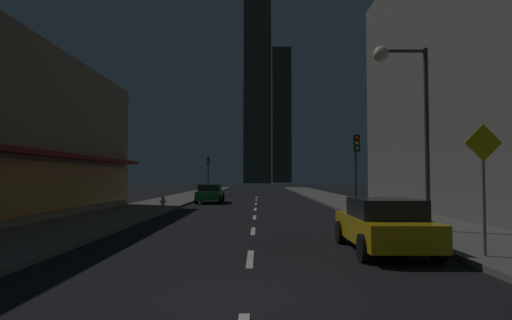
{
  "coord_description": "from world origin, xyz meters",
  "views": [
    {
      "loc": [
        0.21,
        -7.04,
        2.03
      ],
      "look_at": [
        0.0,
        25.35,
        3.38
      ],
      "focal_mm": 28.78,
      "sensor_mm": 36.0,
      "label": 1
    }
  ],
  "objects_px": {
    "traffic_light_far_left": "(208,167)",
    "pedestrian_crossing_sign": "(484,178)",
    "street_lamp_right": "(403,92)",
    "car_parked_near": "(383,224)",
    "fire_hydrant_far_left": "(163,202)",
    "traffic_light_near_right": "(356,156)",
    "car_parked_far": "(210,193)"
  },
  "relations": [
    {
      "from": "fire_hydrant_far_left",
      "to": "car_parked_far",
      "type": "bearing_deg",
      "value": 69.02
    },
    {
      "from": "car_parked_far",
      "to": "traffic_light_far_left",
      "type": "bearing_deg",
      "value": 97.79
    },
    {
      "from": "traffic_light_near_right",
      "to": "traffic_light_far_left",
      "type": "xyz_separation_m",
      "value": [
        -11.0,
        23.94,
        0.0
      ]
    },
    {
      "from": "traffic_light_far_left",
      "to": "pedestrian_crossing_sign",
      "type": "xyz_separation_m",
      "value": [
        11.1,
        -36.26,
        -1.18
      ]
    },
    {
      "from": "car_parked_near",
      "to": "pedestrian_crossing_sign",
      "type": "height_order",
      "value": "pedestrian_crossing_sign"
    },
    {
      "from": "traffic_light_near_right",
      "to": "pedestrian_crossing_sign",
      "type": "distance_m",
      "value": 12.38
    },
    {
      "from": "car_parked_far",
      "to": "fire_hydrant_far_left",
      "type": "distance_m",
      "value": 6.43
    },
    {
      "from": "car_parked_near",
      "to": "traffic_light_near_right",
      "type": "distance_m",
      "value": 11.41
    },
    {
      "from": "traffic_light_near_right",
      "to": "traffic_light_far_left",
      "type": "bearing_deg",
      "value": 114.68
    },
    {
      "from": "street_lamp_right",
      "to": "pedestrian_crossing_sign",
      "type": "height_order",
      "value": "street_lamp_right"
    },
    {
      "from": "car_parked_near",
      "to": "traffic_light_near_right",
      "type": "bearing_deg",
      "value": 80.18
    },
    {
      "from": "car_parked_far",
      "to": "pedestrian_crossing_sign",
      "type": "bearing_deg",
      "value": -67.64
    },
    {
      "from": "car_parked_near",
      "to": "fire_hydrant_far_left",
      "type": "relative_size",
      "value": 6.48
    },
    {
      "from": "car_parked_near",
      "to": "street_lamp_right",
      "type": "height_order",
      "value": "street_lamp_right"
    },
    {
      "from": "car_parked_far",
      "to": "traffic_light_far_left",
      "type": "height_order",
      "value": "traffic_light_far_left"
    },
    {
      "from": "traffic_light_far_left",
      "to": "street_lamp_right",
      "type": "bearing_deg",
      "value": -70.98
    },
    {
      "from": "fire_hydrant_far_left",
      "to": "traffic_light_near_right",
      "type": "bearing_deg",
      "value": -19.53
    },
    {
      "from": "car_parked_near",
      "to": "car_parked_far",
      "type": "relative_size",
      "value": 1.0
    },
    {
      "from": "traffic_light_near_right",
      "to": "pedestrian_crossing_sign",
      "type": "height_order",
      "value": "traffic_light_near_right"
    },
    {
      "from": "street_lamp_right",
      "to": "traffic_light_far_left",
      "type": "bearing_deg",
      "value": 109.02
    },
    {
      "from": "traffic_light_near_right",
      "to": "traffic_light_far_left",
      "type": "height_order",
      "value": "same"
    },
    {
      "from": "car_parked_near",
      "to": "traffic_light_far_left",
      "type": "xyz_separation_m",
      "value": [
        -9.1,
        34.91,
        2.45
      ]
    },
    {
      "from": "car_parked_near",
      "to": "street_lamp_right",
      "type": "distance_m",
      "value": 5.76
    },
    {
      "from": "traffic_light_far_left",
      "to": "pedestrian_crossing_sign",
      "type": "bearing_deg",
      "value": -72.98
    },
    {
      "from": "fire_hydrant_far_left",
      "to": "street_lamp_right",
      "type": "xyz_separation_m",
      "value": [
        11.28,
        -11.66,
        4.61
      ]
    },
    {
      "from": "traffic_light_far_left",
      "to": "street_lamp_right",
      "type": "xyz_separation_m",
      "value": [
        10.88,
        -31.55,
        1.87
      ]
    },
    {
      "from": "car_parked_near",
      "to": "traffic_light_near_right",
      "type": "xyz_separation_m",
      "value": [
        1.9,
        10.98,
        2.45
      ]
    },
    {
      "from": "car_parked_near",
      "to": "traffic_light_far_left",
      "type": "relative_size",
      "value": 1.01
    },
    {
      "from": "traffic_light_near_right",
      "to": "street_lamp_right",
      "type": "distance_m",
      "value": 7.85
    },
    {
      "from": "traffic_light_far_left",
      "to": "pedestrian_crossing_sign",
      "type": "height_order",
      "value": "traffic_light_far_left"
    },
    {
      "from": "car_parked_far",
      "to": "street_lamp_right",
      "type": "bearing_deg",
      "value": -63.05
    },
    {
      "from": "pedestrian_crossing_sign",
      "to": "traffic_light_near_right",
      "type": "bearing_deg",
      "value": 90.46
    }
  ]
}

